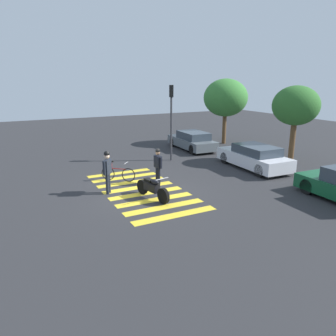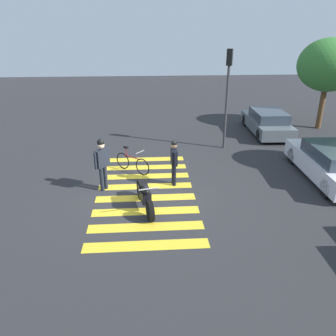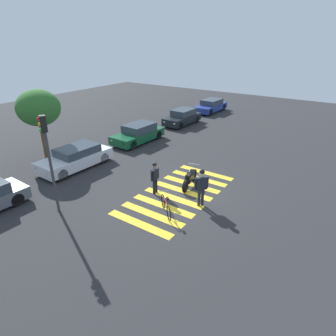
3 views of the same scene
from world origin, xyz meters
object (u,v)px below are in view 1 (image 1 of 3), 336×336
(officer_on_foot, at_px, (107,169))
(officer_by_motorcycle, at_px, (158,164))
(traffic_light_pole, at_px, (171,111))
(car_grey_coupe, at_px, (192,141))
(leaning_bicycle, at_px, (118,174))
(police_motorcycle, at_px, (152,188))
(car_white_van, at_px, (254,157))

(officer_on_foot, bearing_deg, officer_by_motorcycle, 95.48)
(officer_on_foot, distance_m, traffic_light_pole, 6.97)
(officer_on_foot, xyz_separation_m, officer_by_motorcycle, (-0.24, 2.53, -0.13))
(officer_by_motorcycle, relative_size, car_grey_coupe, 0.39)
(leaning_bicycle, xyz_separation_m, traffic_light_pole, (-2.61, 4.31, 2.64))
(officer_on_foot, bearing_deg, police_motorcycle, 44.72)
(traffic_light_pole, bearing_deg, officer_on_foot, -51.90)
(police_motorcycle, height_order, officer_by_motorcycle, officer_by_motorcycle)
(leaning_bicycle, height_order, officer_by_motorcycle, officer_by_motorcycle)
(officer_on_foot, distance_m, car_white_van, 8.54)
(police_motorcycle, relative_size, officer_on_foot, 1.10)
(police_motorcycle, bearing_deg, car_white_van, 104.34)
(car_white_van, bearing_deg, officer_on_foot, -87.72)
(officer_by_motorcycle, bearing_deg, car_white_van, 90.92)
(officer_on_foot, relative_size, officer_by_motorcycle, 1.10)
(leaning_bicycle, bearing_deg, traffic_light_pole, 121.14)
(leaning_bicycle, distance_m, officer_on_foot, 1.96)
(police_motorcycle, distance_m, leaning_bicycle, 3.04)
(leaning_bicycle, relative_size, officer_by_motorcycle, 0.77)
(traffic_light_pole, bearing_deg, car_white_van, 40.47)
(officer_on_foot, bearing_deg, car_white_van, 92.28)
(officer_on_foot, bearing_deg, car_grey_coupe, 127.97)
(officer_by_motorcycle, height_order, traffic_light_pole, traffic_light_pole)
(police_motorcycle, bearing_deg, officer_on_foot, -135.28)
(officer_by_motorcycle, xyz_separation_m, traffic_light_pole, (-3.89, 2.75, 2.02))
(police_motorcycle, distance_m, officer_by_motorcycle, 2.09)
(car_grey_coupe, height_order, traffic_light_pole, traffic_light_pole)
(police_motorcycle, bearing_deg, traffic_light_pole, 145.69)
(car_grey_coupe, height_order, car_white_van, car_white_van)
(officer_by_motorcycle, bearing_deg, car_grey_coupe, 137.46)
(leaning_bicycle, xyz_separation_m, car_grey_coupe, (-4.81, 7.15, 0.24))
(officer_by_motorcycle, bearing_deg, traffic_light_pole, 144.76)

